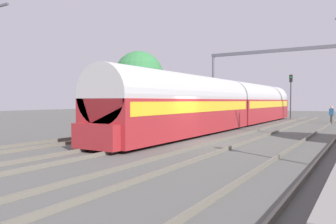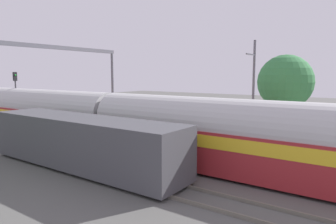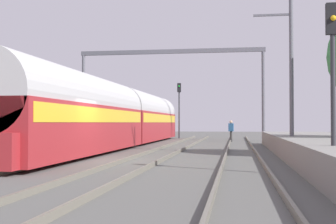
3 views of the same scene
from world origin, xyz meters
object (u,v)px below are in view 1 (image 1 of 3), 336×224
railway_signal_far (291,91)px  catenary_gantry (280,67)px  freight_car (182,110)px  person_crossing (331,113)px  passenger_train (231,104)px

railway_signal_far → catenary_gantry: (0.02, -5.96, 2.40)m
catenary_gantry → freight_car: bearing=-117.1°
person_crossing → catenary_gantry: (-5.15, 1.50, 4.85)m
railway_signal_far → catenary_gantry: catenary_gantry is taller
passenger_train → catenary_gantry: bearing=78.7°
passenger_train → catenary_gantry: size_ratio=2.05×
person_crossing → catenary_gantry: size_ratio=0.11×
freight_car → railway_signal_far: size_ratio=2.38×
person_crossing → railway_signal_far: size_ratio=0.32×
person_crossing → catenary_gantry: bearing=171.9°
freight_car → catenary_gantry: (5.81, 11.37, 4.40)m
passenger_train → railway_signal_far: size_ratio=6.01×
passenger_train → catenary_gantry: (1.94, 9.72, 3.90)m
freight_car → catenary_gantry: catenary_gantry is taller
railway_signal_far → person_crossing: bearing=-55.3°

